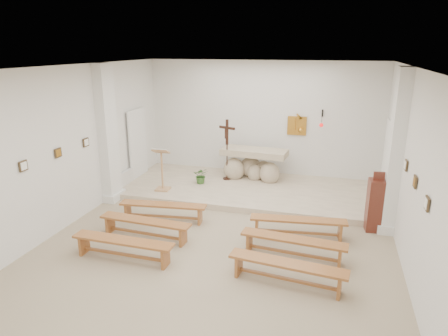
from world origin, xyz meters
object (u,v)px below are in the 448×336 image
(bench_left_second, at_px, (145,224))
(bench_left_third, at_px, (123,244))
(bench_right_second, at_px, (293,243))
(crucifix_stand, at_px, (227,145))
(bench_right_third, at_px, (287,268))
(bench_left_front, at_px, (163,208))
(lectern, at_px, (162,169))
(donation_pedestal, at_px, (376,205))
(altar, at_px, (253,166))
(bench_right_front, at_px, (298,223))

(bench_left_second, bearing_deg, bench_left_third, -86.73)
(bench_right_second, relative_size, bench_left_third, 1.01)
(crucifix_stand, xyz_separation_m, bench_right_third, (2.34, -4.72, -0.85))
(bench_left_front, xyz_separation_m, bench_left_second, (0.00, -0.92, 0.00))
(lectern, xyz_separation_m, crucifix_stand, (1.43, 1.36, 0.43))
(donation_pedestal, relative_size, bench_right_second, 0.67)
(donation_pedestal, height_order, bench_left_front, donation_pedestal)
(crucifix_stand, bearing_deg, bench_right_second, -36.43)
(crucifix_stand, bearing_deg, altar, 42.81)
(bench_left_front, bearing_deg, crucifix_stand, 69.19)
(bench_left_second, relative_size, bench_right_second, 1.00)
(bench_right_front, xyz_separation_m, bench_right_third, (0.00, -1.83, 0.00))
(bench_left_front, relative_size, bench_right_second, 1.00)
(lectern, xyz_separation_m, bench_left_second, (0.70, -2.45, -0.42))
(donation_pedestal, height_order, bench_right_third, donation_pedestal)
(lectern, bearing_deg, bench_left_third, -83.14)
(bench_right_front, distance_m, bench_left_second, 3.20)
(donation_pedestal, bearing_deg, altar, 137.06)
(donation_pedestal, relative_size, bench_left_front, 0.66)
(bench_right_front, bearing_deg, lectern, 150.88)
(lectern, relative_size, bench_left_third, 0.59)
(bench_left_second, height_order, bench_right_third, same)
(bench_left_second, xyz_separation_m, bench_right_third, (3.07, -0.92, 0.00))
(altar, bearing_deg, crucifix_stand, -154.17)
(bench_left_third, distance_m, bench_right_third, 3.07)
(lectern, relative_size, donation_pedestal, 0.89)
(bench_right_second, bearing_deg, lectern, 151.89)
(crucifix_stand, distance_m, bench_left_third, 4.86)
(altar, relative_size, bench_left_third, 0.97)
(bench_right_front, bearing_deg, bench_right_second, -97.00)
(bench_left_front, height_order, bench_left_third, same)
(donation_pedestal, xyz_separation_m, bench_left_second, (-4.63, -1.71, -0.27))
(lectern, relative_size, crucifix_stand, 0.68)
(crucifix_stand, xyz_separation_m, bench_right_front, (2.34, -2.89, -0.85))
(lectern, xyz_separation_m, bench_right_front, (3.77, -1.53, -0.42))
(bench_left_second, bearing_deg, bench_right_front, 19.90)
(crucifix_stand, height_order, bench_left_second, crucifix_stand)
(bench_right_second, xyz_separation_m, bench_left_third, (-3.07, -0.92, 0.00))
(altar, height_order, bench_right_front, altar)
(lectern, xyz_separation_m, bench_left_front, (0.70, -1.53, -0.42))
(bench_right_front, relative_size, bench_left_third, 1.01)
(donation_pedestal, xyz_separation_m, bench_left_third, (-4.63, -2.63, -0.27))
(bench_left_third, bearing_deg, lectern, 102.95)
(bench_left_second, height_order, bench_left_third, same)
(bench_left_third, xyz_separation_m, bench_right_third, (3.07, 0.00, 0.00))
(altar, height_order, bench_left_front, altar)
(bench_right_third, bearing_deg, bench_right_front, 96.44)
(donation_pedestal, bearing_deg, bench_right_third, -127.10)
(bench_left_second, distance_m, bench_right_third, 3.20)
(bench_left_front, distance_m, bench_right_front, 3.07)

